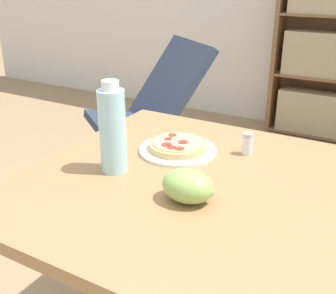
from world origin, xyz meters
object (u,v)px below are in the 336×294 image
object	(u,v)px
salt_shaker	(247,144)
grape_bunch	(188,186)
lounge_chair_near	(146,134)
pizza_on_plate	(178,147)
drink_bottle	(113,130)
bookshelf	(324,52)

from	to	relation	value
salt_shaker	grape_bunch	bearing A→B (deg)	-94.49
lounge_chair_near	pizza_on_plate	bearing A→B (deg)	-15.93
drink_bottle	salt_shaker	world-z (taller)	drink_bottle
drink_bottle	salt_shaker	bearing A→B (deg)	45.72
drink_bottle	bookshelf	size ratio (longest dim) A/B	0.18
salt_shaker	bookshelf	size ratio (longest dim) A/B	0.05
grape_bunch	salt_shaker	size ratio (longest dim) A/B	1.91
pizza_on_plate	salt_shaker	distance (m)	0.22
pizza_on_plate	lounge_chair_near	size ratio (longest dim) A/B	0.26
grape_bunch	lounge_chair_near	bearing A→B (deg)	126.54
grape_bunch	lounge_chair_near	size ratio (longest dim) A/B	0.14
pizza_on_plate	lounge_chair_near	world-z (taller)	lounge_chair_near
pizza_on_plate	lounge_chair_near	xyz separation A→B (m)	(-0.85, 1.12, -0.49)
grape_bunch	drink_bottle	distance (m)	0.28
grape_bunch	salt_shaker	world-z (taller)	grape_bunch
pizza_on_plate	bookshelf	bearing A→B (deg)	90.36
drink_bottle	bookshelf	world-z (taller)	bookshelf
pizza_on_plate	bookshelf	xyz separation A→B (m)	(-0.02, 2.44, -0.08)
grape_bunch	drink_bottle	xyz separation A→B (m)	(-0.27, 0.05, 0.08)
grape_bunch	drink_bottle	size ratio (longest dim) A/B	0.51
lounge_chair_near	bookshelf	world-z (taller)	bookshelf
grape_bunch	drink_bottle	bearing A→B (deg)	169.57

